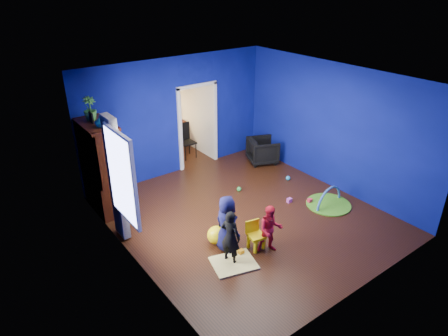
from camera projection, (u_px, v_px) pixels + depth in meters
floor at (247, 216)px, 8.41m from camera, size 5.00×5.50×0.01m
ceiling at (251, 79)px, 7.14m from camera, size 5.00×5.50×0.01m
wall_back at (177, 117)px, 9.76m from camera, size 5.00×0.02×2.90m
wall_front at (370, 215)px, 5.79m from camera, size 5.00×0.02×2.90m
wall_left at (129, 191)px, 6.44m from camera, size 0.02×5.50×2.90m
wall_right at (332, 127)px, 9.12m from camera, size 0.02×5.50×2.90m
alcove at (180, 111)px, 10.80m from camera, size 1.00×1.75×2.50m
armchair at (263, 151)px, 10.69m from camera, size 0.96×0.94×0.67m
child_black at (230, 237)px, 6.88m from camera, size 0.36×0.44×1.03m
child_navy at (227, 224)px, 7.18m from camera, size 0.41×0.58×1.10m
toddler_red at (270, 229)px, 7.17m from camera, size 0.57×0.53×0.93m
vase at (100, 121)px, 7.58m from camera, size 0.29×0.29×0.23m
potted_plant at (90, 109)px, 7.90m from camera, size 0.31×0.31×0.47m
tv_armoire at (102, 168)px, 8.28m from camera, size 0.58×1.14×1.96m
crt_tv at (104, 165)px, 8.28m from camera, size 0.46×0.70×0.54m
yellow_blanket at (234, 263)px, 7.03m from camera, size 0.88×0.78×0.03m
hopper_ball at (217, 235)px, 7.50m from camera, size 0.36×0.36×0.36m
kid_chair at (256, 237)px, 7.33m from camera, size 0.33×0.33×0.50m
play_mat at (328, 204)px, 8.82m from camera, size 0.97×0.97×0.03m
toy_arch at (328, 204)px, 8.82m from camera, size 0.87×0.14×0.87m
window_left at (121, 177)px, 6.65m from camera, size 0.03×0.95×1.55m
curtain at (116, 179)px, 7.24m from camera, size 0.14×0.42×2.40m
doorway at (198, 127)px, 10.26m from camera, size 1.16×0.10×2.10m
study_desk at (170, 135)px, 11.64m from camera, size 0.88×0.44×0.75m
desk_monitor at (167, 115)px, 11.48m from camera, size 0.40×0.05×0.32m
desk_lamp at (159, 118)px, 11.29m from camera, size 0.14×0.14×0.14m
folding_chair at (187, 142)px, 10.91m from camera, size 0.40×0.40×0.92m
book_shelf at (164, 78)px, 11.00m from camera, size 0.88×0.24×0.04m
toy_0 at (310, 201)px, 8.88m from camera, size 0.10×0.08×0.10m
toy_1 at (288, 178)px, 9.86m from camera, size 0.11×0.11×0.11m
toy_2 at (241, 252)px, 7.25m from camera, size 0.10×0.08×0.10m
toy_3 at (239, 189)px, 9.36m from camera, size 0.11×0.11×0.11m
toy_4 at (289, 200)px, 8.90m from camera, size 0.10×0.08×0.10m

